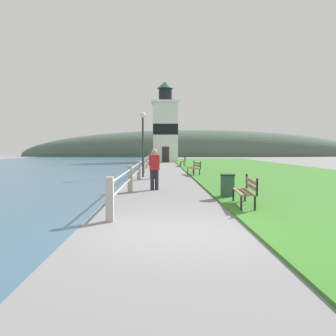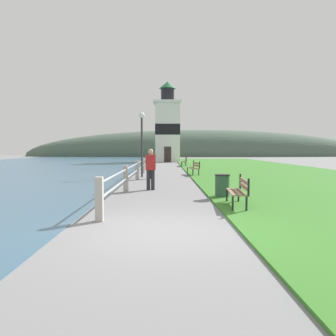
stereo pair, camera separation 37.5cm
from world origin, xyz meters
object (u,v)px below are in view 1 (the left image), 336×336
park_bench_near (246,189)px  trash_bin (228,186)px  park_bench_midway (195,167)px  person_strolling (153,164)px  park_bench_far (183,161)px  lighthouse (165,128)px  lamp_post (143,132)px  person_by_railing (154,168)px

park_bench_near → trash_bin: bearing=-80.1°
park_bench_midway → trash_bin: size_ratio=2.22×
park_bench_midway → person_strolling: 3.72m
park_bench_midway → trash_bin: (0.11, -9.94, -0.12)m
park_bench_far → trash_bin: park_bench_far is taller
park_bench_near → park_bench_far: (-0.27, 22.68, 0.00)m
park_bench_near → park_bench_midway: bearing=-83.8°
park_bench_near → lighthouse: 34.09m
lighthouse → person_strolling: lighthouse is taller
lighthouse → lamp_post: bearing=-94.3°
trash_bin → lamp_post: (-3.45, 8.56, 2.31)m
person_strolling → lamp_post: bearing=45.8°
park_bench_near → trash_bin: 1.91m
lamp_post → park_bench_midway: bearing=22.5°
lighthouse → lamp_post: size_ratio=2.66×
park_bench_near → park_bench_far: bearing=-84.4°
park_bench_near → park_bench_midway: same height
lighthouse → person_by_railing: (-0.93, -29.62, -3.58)m
park_bench_midway → person_strolling: bearing=35.3°
park_bench_near → lamp_post: lamp_post is taller
park_bench_near → person_by_railing: size_ratio=0.96×
person_strolling → lamp_post: lamp_post is taller
lamp_post → lighthouse: bearing=85.7°
park_bench_near → person_by_railing: person_by_railing is taller
park_bench_far → lamp_post: lamp_post is taller
park_bench_far → trash_bin: size_ratio=2.31×
park_bench_midway → person_by_railing: 8.06m
person_by_railing → lighthouse: bearing=-3.7°
park_bench_midway → park_bench_far: size_ratio=0.96×
person_strolling → person_by_railing: bearing=-160.5°
park_bench_far → lighthouse: size_ratio=0.18×
park_bench_far → lamp_post: (-3.34, -12.22, 2.20)m
park_bench_far → trash_bin: (0.10, -20.78, -0.12)m
person_strolling → person_by_railing: size_ratio=0.90×
person_by_railing → trash_bin: bearing=-132.9°
park_bench_midway → park_bench_near: bearing=83.8°
person_by_railing → trash_bin: 3.53m
lighthouse → person_strolling: bearing=-92.6°
lighthouse → person_by_railing: 29.85m
park_bench_midway → person_by_railing: person_by_railing is taller
park_bench_far → person_strolling: 13.64m
person_strolling → person_by_railing: (0.20, -5.13, 0.10)m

